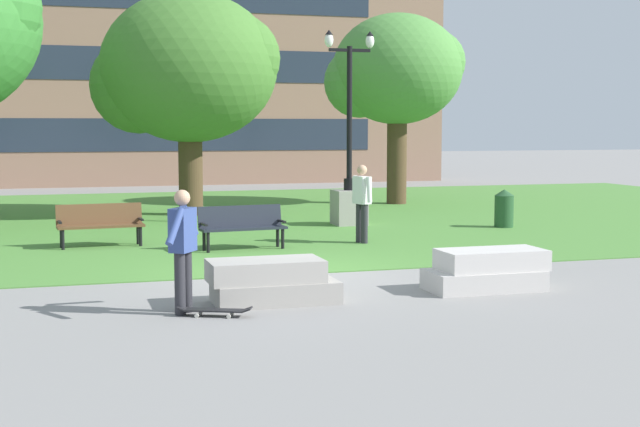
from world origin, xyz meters
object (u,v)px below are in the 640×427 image
(concrete_block_center, at_px, (271,282))
(park_bench_far_left, at_px, (242,224))
(park_bench_near_left, at_px, (100,222))
(trash_bin, at_px, (504,208))
(concrete_block_left, at_px, (487,271))
(person_bystander_near_lawn, at_px, (362,199))
(person_skateboarder, at_px, (183,244))
(lamp_post_left, at_px, (349,186))
(skateboard, at_px, (215,310))

(concrete_block_center, bearing_deg, park_bench_far_left, 82.55)
(park_bench_near_left, bearing_deg, trash_bin, 4.64)
(concrete_block_left, bearing_deg, person_bystander_near_lawn, 90.56)
(person_skateboarder, xyz_separation_m, trash_bin, (9.24, 8.07, -0.47))
(person_skateboarder, relative_size, lamp_post_left, 0.34)
(person_skateboarder, height_order, skateboard, person_skateboarder)
(park_bench_near_left, distance_m, park_bench_far_left, 3.08)
(skateboard, bearing_deg, park_bench_far_left, 75.04)
(park_bench_far_left, xyz_separation_m, trash_bin, (7.19, 2.08, -0.04))
(park_bench_near_left, bearing_deg, concrete_block_center, -73.25)
(person_skateboarder, distance_m, skateboard, 1.01)
(person_bystander_near_lawn, bearing_deg, person_skateboarder, -127.54)
(park_bench_far_left, height_order, lamp_post_left, lamp_post_left)
(concrete_block_center, height_order, person_bystander_near_lawn, person_bystander_near_lawn)
(trash_bin, distance_m, person_bystander_near_lawn, 4.86)
(person_skateboarder, distance_m, park_bench_far_left, 6.35)
(skateboard, distance_m, park_bench_far_left, 6.54)
(concrete_block_center, bearing_deg, person_skateboarder, -164.09)
(concrete_block_center, relative_size, park_bench_far_left, 1.02)
(park_bench_near_left, xyz_separation_m, lamp_post_left, (6.40, 2.46, 0.49))
(concrete_block_left, xyz_separation_m, person_bystander_near_lawn, (-0.06, 5.80, 0.68))
(park_bench_far_left, height_order, trash_bin, trash_bin)
(concrete_block_left, xyz_separation_m, park_bench_near_left, (-5.58, 6.85, 0.23))
(trash_bin, height_order, person_bystander_near_lawn, person_bystander_near_lawn)
(concrete_block_left, bearing_deg, park_bench_far_left, 116.43)
(park_bench_near_left, height_order, trash_bin, trash_bin)
(concrete_block_center, xyz_separation_m, lamp_post_left, (4.33, 9.34, 0.72))
(skateboard, height_order, park_bench_far_left, park_bench_far_left)
(lamp_post_left, distance_m, person_bystander_near_lawn, 3.62)
(concrete_block_center, bearing_deg, lamp_post_left, 65.13)
(person_bystander_near_lawn, bearing_deg, concrete_block_center, -120.59)
(concrete_block_left, bearing_deg, skateboard, -170.77)
(concrete_block_left, relative_size, person_skateboarder, 1.09)
(trash_bin, bearing_deg, person_bystander_near_lawn, -157.42)
(park_bench_far_left, bearing_deg, person_skateboarder, -108.95)
(skateboard, xyz_separation_m, person_bystander_near_lawn, (4.40, 6.53, 0.90))
(concrete_block_center, height_order, concrete_block_left, same)
(concrete_block_left, height_order, park_bench_near_left, park_bench_near_left)
(skateboard, bearing_deg, concrete_block_left, 9.23)
(concrete_block_center, height_order, trash_bin, trash_bin)
(lamp_post_left, height_order, trash_bin, lamp_post_left)
(concrete_block_left, relative_size, skateboard, 1.83)
(person_skateboarder, bearing_deg, concrete_block_left, 4.85)
(park_bench_far_left, xyz_separation_m, lamp_post_left, (3.60, 3.73, 0.49))
(concrete_block_center, bearing_deg, person_bystander_near_lawn, 59.41)
(person_skateboarder, relative_size, park_bench_near_left, 0.93)
(concrete_block_left, distance_m, person_bystander_near_lawn, 5.84)
(skateboard, relative_size, park_bench_near_left, 0.55)
(skateboard, distance_m, person_bystander_near_lawn, 7.92)
(trash_bin, bearing_deg, person_skateboarder, -138.87)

